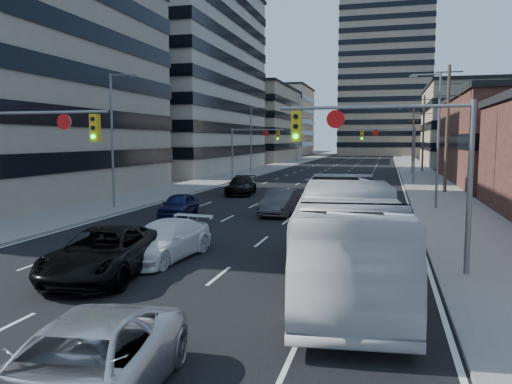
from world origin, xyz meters
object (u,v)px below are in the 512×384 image
at_px(white_van, 164,240).
at_px(sedan_blue, 179,205).
at_px(black_pickup, 104,252).
at_px(transit_bus, 346,233).
at_px(silver_suv, 78,371).

distance_m(white_van, sedan_blue, 10.93).
relative_size(black_pickup, white_van, 1.16).
distance_m(white_van, transit_bus, 7.40).
relative_size(silver_suv, sedan_blue, 1.33).
bearing_deg(white_van, transit_bus, -6.70).
xyz_separation_m(black_pickup, transit_bus, (8.07, 1.14, 0.86)).
height_order(white_van, transit_bus, transit_bus).
xyz_separation_m(transit_bus, sedan_blue, (-10.99, 11.89, -0.98)).
relative_size(white_van, transit_bus, 0.42).
bearing_deg(black_pickup, sedan_blue, 94.95).
bearing_deg(transit_bus, sedan_blue, 126.39).
bearing_deg(white_van, silver_suv, -65.83).
xyz_separation_m(white_van, silver_suv, (3.41, -10.65, 0.02)).
distance_m(white_van, silver_suv, 11.18).
relative_size(black_pickup, silver_suv, 1.08).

